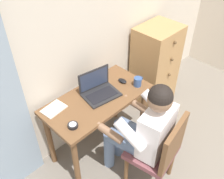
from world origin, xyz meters
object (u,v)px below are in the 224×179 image
at_px(chair, 159,151).
at_px(laptop, 99,89).
at_px(desk_clock, 73,125).
at_px(notebook_pad, 54,109).
at_px(person_seated, 143,128).
at_px(computer_mouse, 122,81).
at_px(coffee_mug, 138,82).
at_px(dresser, 155,67).
at_px(desk, 98,107).

height_order(chair, laptop, laptop).
xyz_separation_m(desk_clock, notebook_pad, (0.01, 0.29, -0.01)).
bearing_deg(person_seated, chair, -81.26).
relative_size(chair, desk_clock, 9.83).
distance_m(computer_mouse, coffee_mug, 0.17).
bearing_deg(person_seated, notebook_pad, 122.61).
relative_size(person_seated, computer_mouse, 12.02).
bearing_deg(desk_clock, coffee_mug, -1.81).
xyz_separation_m(person_seated, laptop, (0.00, 0.57, 0.12)).
bearing_deg(person_seated, dresser, 31.37).
height_order(desk, dresser, dresser).
bearing_deg(dresser, computer_mouse, -173.52).
height_order(desk, person_seated, person_seated).
bearing_deg(desk, notebook_pad, 157.42).
distance_m(dresser, notebook_pad, 1.45).
bearing_deg(chair, notebook_pad, 118.34).
relative_size(dresser, chair, 1.24).
xyz_separation_m(dresser, laptop, (-0.99, -0.04, 0.25)).
bearing_deg(coffee_mug, chair, -121.22).
bearing_deg(person_seated, laptop, 89.94).
distance_m(person_seated, coffee_mug, 0.54).
relative_size(computer_mouse, coffee_mug, 0.83).
bearing_deg(notebook_pad, coffee_mug, -27.81).
bearing_deg(dresser, laptop, -177.75).
xyz_separation_m(person_seated, desk_clock, (-0.46, 0.40, 0.08)).
relative_size(desk, dresser, 0.98).
bearing_deg(dresser, coffee_mug, -160.11).
bearing_deg(computer_mouse, dresser, 3.73).
xyz_separation_m(laptop, desk_clock, (-0.46, -0.16, -0.04)).
bearing_deg(desk_clock, notebook_pad, 87.89).
bearing_deg(desk_clock, desk, 17.55).
height_order(dresser, chair, dresser).
height_order(desk, chair, chair).
height_order(desk, desk_clock, desk_clock).
bearing_deg(laptop, chair, -87.91).
relative_size(dresser, coffee_mug, 9.15).
height_order(desk, coffee_mug, coffee_mug).
height_order(dresser, person_seated, person_seated).
bearing_deg(desk_clock, chair, -50.46).
xyz_separation_m(chair, coffee_mug, (0.34, 0.56, 0.29)).
bearing_deg(person_seated, computer_mouse, 60.52).
xyz_separation_m(laptop, coffee_mug, (0.37, -0.19, -0.00)).
xyz_separation_m(laptop, notebook_pad, (-0.45, 0.13, -0.05)).
distance_m(laptop, computer_mouse, 0.30).
xyz_separation_m(desk, chair, (0.08, -0.71, -0.12)).
height_order(dresser, desk_clock, dresser).
height_order(person_seated, notebook_pad, person_seated).
xyz_separation_m(dresser, notebook_pad, (-1.44, 0.09, 0.20)).
bearing_deg(person_seated, desk, 95.61).
bearing_deg(desk, chair, -83.59).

